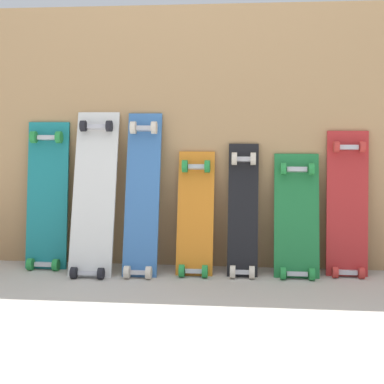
{
  "coord_description": "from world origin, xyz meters",
  "views": [
    {
      "loc": [
        0.27,
        -2.88,
        0.82
      ],
      "look_at": [
        0.0,
        -0.07,
        0.44
      ],
      "focal_mm": 49.72,
      "sensor_mm": 36.0,
      "label": 1
    }
  ],
  "objects_px": {
    "skateboard_blue": "(142,200)",
    "skateboard_black": "(243,215)",
    "skateboard_red": "(347,210)",
    "skateboard_orange": "(195,219)",
    "skateboard_green": "(297,221)",
    "skateboard_teal": "(47,201)",
    "skateboard_white": "(94,199)"
  },
  "relations": [
    {
      "from": "skateboard_blue",
      "to": "skateboard_black",
      "type": "height_order",
      "value": "skateboard_blue"
    },
    {
      "from": "skateboard_red",
      "to": "skateboard_orange",
      "type": "bearing_deg",
      "value": -177.14
    },
    {
      "from": "skateboard_orange",
      "to": "skateboard_red",
      "type": "bearing_deg",
      "value": 2.86
    },
    {
      "from": "skateboard_blue",
      "to": "skateboard_black",
      "type": "bearing_deg",
      "value": 2.87
    },
    {
      "from": "skateboard_green",
      "to": "skateboard_red",
      "type": "height_order",
      "value": "skateboard_red"
    },
    {
      "from": "skateboard_teal",
      "to": "skateboard_green",
      "type": "xyz_separation_m",
      "value": [
        1.38,
        -0.03,
        -0.09
      ]
    },
    {
      "from": "skateboard_blue",
      "to": "skateboard_red",
      "type": "relative_size",
      "value": 1.11
    },
    {
      "from": "skateboard_white",
      "to": "skateboard_blue",
      "type": "distance_m",
      "value": 0.26
    },
    {
      "from": "skateboard_orange",
      "to": "skateboard_red",
      "type": "xyz_separation_m",
      "value": [
        0.81,
        0.04,
        0.06
      ]
    },
    {
      "from": "skateboard_black",
      "to": "skateboard_teal",
      "type": "bearing_deg",
      "value": 178.39
    },
    {
      "from": "skateboard_teal",
      "to": "skateboard_blue",
      "type": "distance_m",
      "value": 0.55
    },
    {
      "from": "skateboard_orange",
      "to": "skateboard_red",
      "type": "height_order",
      "value": "skateboard_red"
    },
    {
      "from": "skateboard_orange",
      "to": "skateboard_blue",
      "type": "bearing_deg",
      "value": -174.99
    },
    {
      "from": "skateboard_green",
      "to": "skateboard_red",
      "type": "xyz_separation_m",
      "value": [
        0.27,
        0.04,
        0.06
      ]
    },
    {
      "from": "skateboard_teal",
      "to": "skateboard_white",
      "type": "bearing_deg",
      "value": -13.6
    },
    {
      "from": "skateboard_teal",
      "to": "skateboard_blue",
      "type": "xyz_separation_m",
      "value": [
        0.55,
        -0.06,
        0.02
      ]
    },
    {
      "from": "skateboard_teal",
      "to": "skateboard_blue",
      "type": "relative_size",
      "value": 0.95
    },
    {
      "from": "skateboard_teal",
      "to": "skateboard_green",
      "type": "height_order",
      "value": "skateboard_teal"
    },
    {
      "from": "skateboard_white",
      "to": "skateboard_orange",
      "type": "relative_size",
      "value": 1.31
    },
    {
      "from": "skateboard_blue",
      "to": "skateboard_orange",
      "type": "relative_size",
      "value": 1.29
    },
    {
      "from": "skateboard_orange",
      "to": "skateboard_black",
      "type": "xyz_separation_m",
      "value": [
        0.26,
        0.0,
        0.02
      ]
    },
    {
      "from": "skateboard_orange",
      "to": "skateboard_green",
      "type": "distance_m",
      "value": 0.54
    },
    {
      "from": "skateboard_blue",
      "to": "skateboard_orange",
      "type": "bearing_deg",
      "value": 5.01
    },
    {
      "from": "skateboard_blue",
      "to": "skateboard_black",
      "type": "relative_size",
      "value": 1.22
    },
    {
      "from": "skateboard_red",
      "to": "skateboard_teal",
      "type": "bearing_deg",
      "value": -179.73
    },
    {
      "from": "skateboard_white",
      "to": "skateboard_orange",
      "type": "distance_m",
      "value": 0.56
    },
    {
      "from": "skateboard_teal",
      "to": "skateboard_white",
      "type": "relative_size",
      "value": 0.93
    },
    {
      "from": "skateboard_white",
      "to": "skateboard_green",
      "type": "height_order",
      "value": "skateboard_white"
    },
    {
      "from": "skateboard_teal",
      "to": "skateboard_orange",
      "type": "height_order",
      "value": "skateboard_teal"
    },
    {
      "from": "skateboard_black",
      "to": "skateboard_red",
      "type": "xyz_separation_m",
      "value": [
        0.55,
        0.04,
        0.03
      ]
    },
    {
      "from": "skateboard_black",
      "to": "skateboard_red",
      "type": "height_order",
      "value": "skateboard_red"
    },
    {
      "from": "skateboard_teal",
      "to": "skateboard_black",
      "type": "xyz_separation_m",
      "value": [
        1.09,
        -0.03,
        -0.06
      ]
    }
  ]
}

